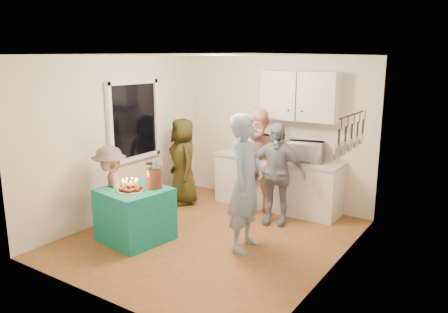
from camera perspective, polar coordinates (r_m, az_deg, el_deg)
The scene contains 19 objects.
floor at distance 6.48m, azimuth -1.74°, elevation -10.55°, with size 4.00×4.00×0.00m, color brown.
ceiling at distance 5.95m, azimuth -1.91°, elevation 13.11°, with size 4.00×4.00×0.00m, color white.
back_wall at distance 7.77m, azimuth 6.74°, elevation 3.33°, with size 3.60×3.60×0.00m, color silver.
left_wall at distance 7.26m, azimuth -13.51°, elevation 2.38°, with size 4.00×4.00×0.00m, color silver.
right_wall at distance 5.28m, azimuth 14.35°, elevation -1.50°, with size 4.00×4.00×0.00m, color silver.
window_night at distance 7.40m, azimuth -11.76°, elevation 4.63°, with size 0.04×1.00×1.20m, color black.
counter at distance 7.62m, azimuth 6.89°, elevation -3.59°, with size 2.20×0.58×0.86m, color white.
countertop at distance 7.50m, azimuth 6.98°, elevation -0.26°, with size 2.24×0.62×0.05m, color beige.
upper_cabinet at distance 7.35m, azimuth 9.85°, elevation 7.79°, with size 1.30×0.30×0.80m, color white.
pot_rack at distance 5.89m, azimuth 16.05°, elevation 2.85°, with size 0.12×1.00×0.60m, color black.
microwave at distance 7.26m, azimuth 10.59°, elevation 0.65°, with size 0.57×0.39×0.32m, color white.
party_table at distance 6.41m, azimuth -11.54°, elevation -7.44°, with size 0.85×0.85×0.76m, color #127A69.
donut_cake at distance 6.18m, azimuth -12.16°, elevation -3.63°, with size 0.38×0.38×0.18m, color #381C0C, non-canonical shape.
punch_jar at distance 6.23m, azimuth -9.13°, elevation -2.61°, with size 0.22×0.22×0.34m, color red.
man_birthday at distance 5.85m, azimuth 2.89°, elevation -3.45°, with size 0.68×0.45×1.86m, color #849CC0.
woman_back_left at distance 7.77m, azimuth -5.36°, elevation -0.63°, with size 0.75×0.49×1.54m, color #4E4516.
woman_back_center at distance 7.17m, azimuth 4.66°, elevation -0.78°, with size 0.87×0.67×1.78m, color #ED7B7C.
woman_back_right at distance 6.83m, azimuth 6.75°, elevation -2.24°, with size 0.95×0.39×1.61m, color #0F1734.
child_near_left at distance 6.64m, azimuth -14.58°, elevation -4.27°, with size 0.86×0.50×1.33m, color #665252.
Camera 1 is at (3.44, -4.85, 2.57)m, focal length 35.00 mm.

